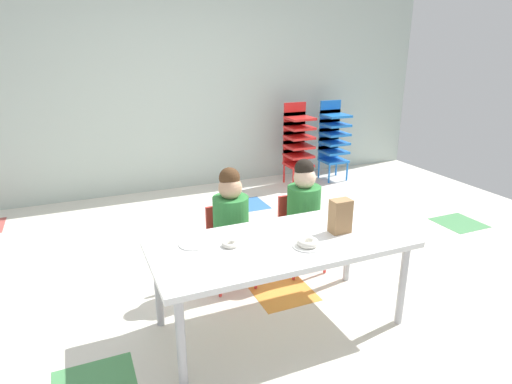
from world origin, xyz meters
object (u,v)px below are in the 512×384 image
Objects in this scene: paper_plate_center_table at (194,244)px; paper_plate_near_edge at (308,246)px; kid_chair_blue_stack at (333,137)px; craft_table at (281,249)px; donut_powdered_on_plate at (308,242)px; seated_child_middle_seat at (303,205)px; donut_powdered_loose at (230,244)px; paper_bag_brown at (340,216)px; seated_child_near_camera at (230,217)px; kid_chair_red_stack at (298,140)px.

paper_plate_near_edge is at bearing -25.53° from paper_plate_center_table.
craft_table is at bearing -128.21° from kid_chair_blue_stack.
donut_powdered_on_plate is (-1.97, -2.77, 0.04)m from kid_chair_blue_stack.
seated_child_middle_seat is 0.88× the size of kid_chair_blue_stack.
paper_bag_brown is at bearing -6.64° from donut_powdered_loose.
seated_child_near_camera is at bearing 69.88° from donut_powdered_loose.
kid_chair_blue_stack is at bearing 54.59° from donut_powdered_on_plate.
donut_powdered_loose is at bearing 155.91° from paper_plate_near_edge.
donut_powdered_loose is at bearing -125.81° from kid_chair_red_stack.
seated_child_middle_seat reaches higher than donut_powdered_on_plate.
donut_powdered_on_plate reaches higher than donut_powdered_loose.
kid_chair_red_stack reaches higher than paper_plate_near_edge.
seated_child_near_camera is 3.01m from kid_chair_blue_stack.
seated_child_near_camera is 5.10× the size of paper_plate_near_edge.
paper_bag_brown reaches higher than paper_plate_near_edge.
kid_chair_red_stack is (1.67, 2.05, 0.02)m from seated_child_near_camera.
donut_powdered_loose is at bearing -110.12° from seated_child_near_camera.
kid_chair_red_stack is 0.53m from kid_chair_blue_stack.
seated_child_near_camera is 1.00× the size of seated_child_middle_seat.
donut_powdered_loose is (-2.39, -2.58, 0.03)m from kid_chair_blue_stack.
craft_table is 0.54m from paper_plate_center_table.
craft_table is at bearing 130.53° from paper_plate_near_edge.
paper_plate_center_table is (-0.91, 0.19, -0.11)m from paper_bag_brown.
craft_table is 15.92× the size of donut_powdered_loose.
paper_bag_brown is 0.32m from donut_powdered_on_plate.
paper_plate_center_table is at bearing -129.75° from kid_chair_red_stack.
seated_child_middle_seat is 2.60m from kid_chair_blue_stack.
craft_table is 12.42× the size of donut_powdered_on_plate.
kid_chair_red_stack is (1.55, 2.64, 0.04)m from craft_table.
seated_child_near_camera is 7.11× the size of donut_powdered_on_plate.
seated_child_near_camera reaches higher than paper_plate_center_table.
donut_powdered_on_plate is 1.28× the size of donut_powdered_loose.
donut_powdered_loose reaches higher than craft_table.
kid_chair_red_stack is at bearing 62.56° from paper_plate_near_edge.
kid_chair_blue_stack is (1.60, 2.05, 0.02)m from seated_child_middle_seat.
seated_child_near_camera is 0.76m from donut_powdered_on_plate.
paper_bag_brown is (-1.14, -2.66, 0.13)m from kid_chair_red_stack.
paper_bag_brown reaches higher than donut_powdered_on_plate.
donut_powdered_loose is (-0.42, 0.19, -0.01)m from donut_powdered_on_plate.
paper_bag_brown is 0.33m from paper_plate_near_edge.
paper_bag_brown is (0.40, -0.02, 0.16)m from craft_table.
kid_chair_blue_stack is 4.73× the size of paper_bag_brown.
kid_chair_blue_stack is 3.58m from paper_plate_center_table.
paper_plate_near_edge is 0.46m from donut_powdered_loose.
kid_chair_blue_stack is at bearing 43.02° from seated_child_near_camera.
seated_child_near_camera is at bearing 107.80° from paper_plate_near_edge.
seated_child_near_camera reaches higher than craft_table.
kid_chair_red_stack is 5.78× the size of paper_plate_center_table.
craft_table is at bearing -129.28° from seated_child_middle_seat.
kid_chair_blue_stack reaches higher than craft_table.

